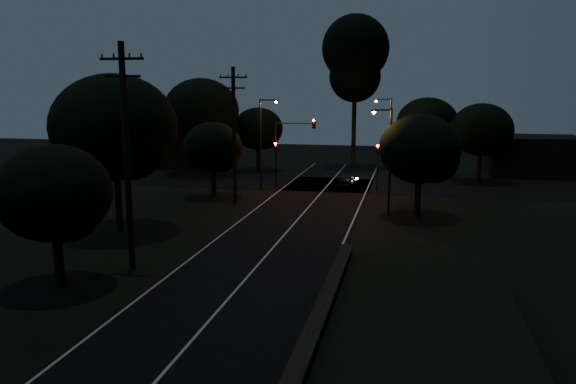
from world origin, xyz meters
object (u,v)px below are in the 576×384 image
at_px(tall_pine, 355,57).
at_px(signal_right, 378,158).
at_px(streetlight_b, 388,134).
at_px(utility_pole_mid, 127,154).
at_px(streetlight_c, 388,154).
at_px(streetlight_a, 263,138).
at_px(signal_mast, 294,140).
at_px(car, 348,181).
at_px(signal_left, 276,156).
at_px(utility_pole_far, 234,133).

height_order(tall_pine, signal_right, tall_pine).
bearing_deg(streetlight_b, utility_pole_mid, -111.30).
height_order(signal_right, streetlight_c, streetlight_c).
bearing_deg(streetlight_a, utility_pole_mid, -91.73).
distance_m(utility_pole_mid, signal_mast, 25.22).
height_order(utility_pole_mid, signal_mast, utility_pole_mid).
relative_size(utility_pole_mid, tall_pine, 0.64).
bearing_deg(utility_pole_mid, tall_pine, 80.07).
bearing_deg(car, tall_pine, -81.64).
distance_m(signal_left, car, 6.97).
bearing_deg(signal_mast, signal_right, -0.03).
bearing_deg(signal_right, car, 155.38).
xyz_separation_m(utility_pole_mid, streetlight_b, (11.31, 29.00, -1.10)).
distance_m(utility_pole_mid, signal_left, 25.19).
bearing_deg(signal_right, signal_left, 180.00).
bearing_deg(streetlight_b, signal_mast, -154.01).
bearing_deg(signal_right, streetlight_c, -82.98).
relative_size(utility_pole_far, streetlight_a, 1.31).
relative_size(utility_pole_far, signal_mast, 1.68).
height_order(tall_pine, streetlight_a, tall_pine).
distance_m(signal_mast, streetlight_a, 3.13).
bearing_deg(utility_pole_mid, streetlight_b, 68.70).
bearing_deg(streetlight_c, utility_pole_mid, -128.26).
relative_size(signal_mast, streetlight_c, 0.83).
relative_size(utility_pole_mid, streetlight_c, 1.47).
height_order(utility_pole_mid, signal_right, utility_pole_mid).
xyz_separation_m(signal_right, signal_mast, (-7.51, 0.00, 1.50)).
distance_m(tall_pine, signal_mast, 17.45).
height_order(utility_pole_mid, tall_pine, tall_pine).
xyz_separation_m(signal_mast, streetlight_a, (-2.39, -1.99, 0.30)).
bearing_deg(tall_pine, car, -86.41).
relative_size(signal_right, car, 1.28).
xyz_separation_m(utility_pole_mid, signal_left, (1.40, 24.99, -2.90)).
xyz_separation_m(utility_pole_far, signal_right, (10.60, 7.99, -2.65)).
xyz_separation_m(streetlight_c, car, (-3.97, 11.24, -3.81)).
height_order(tall_pine, streetlight_c, tall_pine).
bearing_deg(streetlight_b, signal_right, -100.00).
bearing_deg(signal_mast, utility_pole_mid, -97.04).
bearing_deg(streetlight_a, utility_pole_far, -96.59).
bearing_deg(signal_right, utility_pole_mid, -112.99).
bearing_deg(utility_pole_mid, signal_mast, 82.96).
distance_m(tall_pine, streetlight_a, 19.70).
bearing_deg(signal_left, signal_mast, 0.13).
relative_size(streetlight_b, streetlight_c, 1.07).
relative_size(utility_pole_far, streetlight_b, 1.31).
height_order(signal_right, signal_mast, signal_mast).
bearing_deg(streetlight_a, car, 24.32).
bearing_deg(streetlight_b, signal_left, -157.95).
height_order(signal_left, signal_mast, signal_mast).
bearing_deg(tall_pine, signal_left, -110.46).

